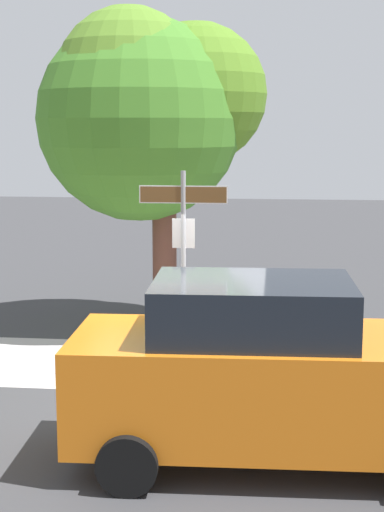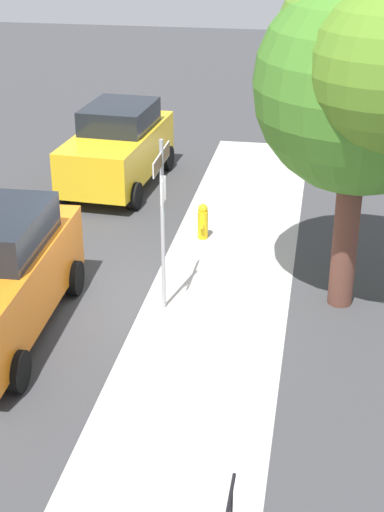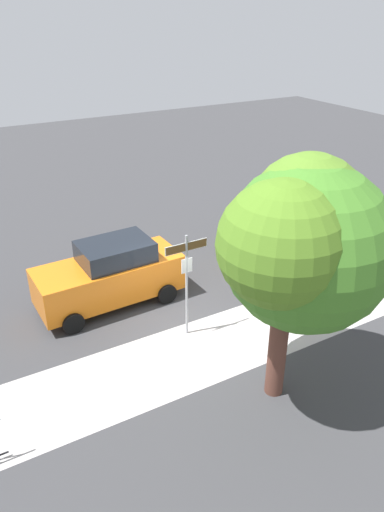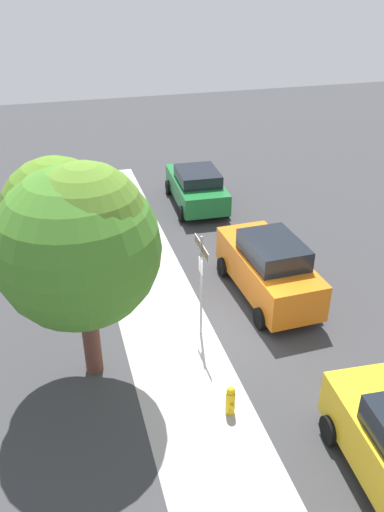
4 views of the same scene
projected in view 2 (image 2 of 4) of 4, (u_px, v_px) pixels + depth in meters
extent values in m
plane|color=#38383A|center=(143.00, 303.00, 13.92)|extent=(60.00, 60.00, 0.00)
cube|color=#ACA6A4|center=(196.00, 371.00, 11.95)|extent=(24.00, 2.60, 0.00)
cylinder|color=#9EA0A5|center=(163.00, 227.00, 13.11)|extent=(0.07, 0.07, 3.10)
cube|color=brown|center=(161.00, 159.00, 12.59)|extent=(1.22, 0.02, 0.22)
cube|color=white|center=(161.00, 159.00, 12.59)|extent=(1.25, 0.02, 0.25)
cube|color=silver|center=(163.00, 191.00, 12.82)|extent=(0.32, 0.02, 0.42)
cylinder|color=brown|center=(346.00, 231.00, 13.33)|extent=(0.44, 0.44, 2.82)
sphere|color=#427C26|center=(364.00, 85.00, 12.66)|extent=(3.67, 3.67, 3.67)
sphere|color=#568327|center=(352.00, 42.00, 12.54)|extent=(2.58, 2.58, 2.58)
cube|color=gold|center=(118.00, 152.00, 19.06)|extent=(4.29, 2.02, 1.08)
cube|color=black|center=(120.00, 116.00, 18.92)|extent=(2.11, 1.66, 0.59)
cylinder|color=black|center=(135.00, 196.00, 17.87)|extent=(0.65, 0.26, 0.64)
cylinder|color=black|center=(64.00, 189.00, 18.24)|extent=(0.65, 0.26, 0.64)
cylinder|color=black|center=(167.00, 158.00, 20.36)|extent=(0.65, 0.26, 0.64)
cylinder|color=black|center=(105.00, 153.00, 20.73)|extent=(0.65, 0.26, 0.64)
cylinder|color=black|center=(17.00, 371.00, 11.39)|extent=(0.65, 0.24, 0.64)
cylinder|color=black|center=(74.00, 278.00, 14.11)|extent=(0.65, 0.24, 0.64)
cylinder|color=yellow|center=(203.00, 225.00, 16.36)|extent=(0.22, 0.22, 0.62)
sphere|color=yellow|center=(203.00, 208.00, 16.20)|extent=(0.20, 0.20, 0.20)
cylinder|color=yellow|center=(204.00, 220.00, 16.49)|extent=(0.10, 0.09, 0.09)
cylinder|color=yellow|center=(202.00, 226.00, 16.21)|extent=(0.10, 0.09, 0.09)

